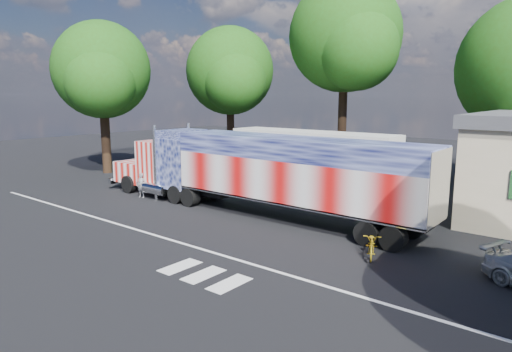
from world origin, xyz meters
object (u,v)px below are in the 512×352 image
Objects in this scene: tree_n_mid at (346,36)px; tree_w_a at (102,71)px; tree_nw_a at (231,71)px; coach_bus at (311,156)px; woman at (141,185)px; bicycle at (372,244)px; semi_truck at (254,170)px.

tree_n_mid reaches higher than tree_w_a.
tree_nw_a is 0.81× the size of tree_n_mid.
coach_bus is at bearing 25.00° from tree_w_a.
woman is 0.80× the size of bicycle.
tree_w_a reaches higher than semi_truck.
tree_nw_a is 1.06× the size of tree_w_a.
semi_truck is at bearing -7.97° from tree_w_a.
tree_n_mid reaches higher than semi_truck.
tree_w_a is at bearing -155.00° from coach_bus.
woman is at bearing -22.18° from tree_w_a.
woman is 12.24m from tree_w_a.
bicycle is 0.12× the size of tree_n_mid.
tree_n_mid reaches higher than tree_nw_a.
woman is 0.13× the size of tree_w_a.
semi_truck reaches higher than bicycle.
tree_n_mid is at bearing 6.94° from tree_nw_a.
tree_w_a reaches higher than bicycle.
coach_bus reaches higher than bicycle.
bicycle is 23.05m from tree_n_mid.
woman is 20.01m from tree_n_mid.
bicycle is (15.10, -0.78, -0.25)m from woman.
semi_truck is at bearing -4.36° from woman.
tree_nw_a reaches higher than woman.
coach_bus is at bearing 48.47° from woman.
tree_w_a reaches higher than coach_bus.
tree_n_mid reaches higher than coach_bus.
coach_bus is (-2.30, 9.11, -0.40)m from semi_truck.
tree_n_mid reaches higher than bicycle.
woman is at bearing -116.65° from coach_bus.
woman is at bearing -66.51° from tree_nw_a.
semi_truck reaches higher than woman.
semi_truck is 1.77× the size of tree_w_a.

